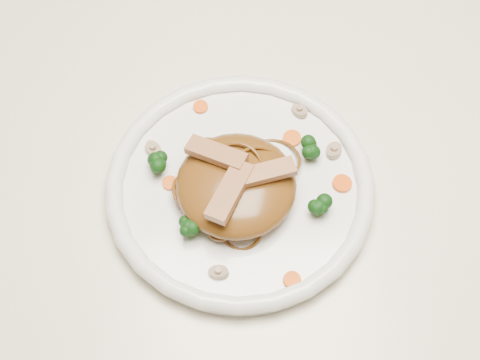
{
  "coord_description": "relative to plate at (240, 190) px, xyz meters",
  "views": [
    {
      "loc": [
        -0.05,
        -0.45,
        1.43
      ],
      "look_at": [
        -0.05,
        -0.08,
        0.78
      ],
      "focal_mm": 50.8,
      "sensor_mm": 36.0,
      "label": 1
    }
  ],
  "objects": [
    {
      "name": "ground",
      "position": [
        0.05,
        0.08,
        -0.76
      ],
      "size": [
        4.0,
        4.0,
        0.0
      ],
      "primitive_type": "plane",
      "color": "brown",
      "rests_on": "ground"
    },
    {
      "name": "table",
      "position": [
        0.05,
        0.08,
        -0.11
      ],
      "size": [
        1.2,
        0.8,
        0.75
      ],
      "color": "beige",
      "rests_on": "ground"
    },
    {
      "name": "plate",
      "position": [
        0.0,
        0.0,
        0.0
      ],
      "size": [
        0.36,
        0.36,
        0.02
      ],
      "primitive_type": "cylinder",
      "rotation": [
        0.0,
        0.0,
        -0.22
      ],
      "color": "white",
      "rests_on": "table"
    },
    {
      "name": "noodle_mound",
      "position": [
        -0.0,
        -0.01,
        0.03
      ],
      "size": [
        0.14,
        0.14,
        0.04
      ],
      "primitive_type": "ellipsoid",
      "rotation": [
        0.0,
        0.0,
        0.02
      ],
      "color": "#5E3612",
      "rests_on": "plate"
    },
    {
      "name": "chicken_a",
      "position": [
        0.03,
        -0.01,
        0.06
      ],
      "size": [
        0.07,
        0.04,
        0.01
      ],
      "primitive_type": "cube",
      "rotation": [
        0.0,
        0.0,
        0.3
      ],
      "color": "#A8794F",
      "rests_on": "noodle_mound"
    },
    {
      "name": "chicken_b",
      "position": [
        -0.03,
        0.01,
        0.06
      ],
      "size": [
        0.07,
        0.05,
        0.01
      ],
      "primitive_type": "cube",
      "rotation": [
        0.0,
        0.0,
        2.71
      ],
      "color": "#A8794F",
      "rests_on": "noodle_mound"
    },
    {
      "name": "chicken_c",
      "position": [
        -0.01,
        -0.03,
        0.06
      ],
      "size": [
        0.05,
        0.08,
        0.01
      ],
      "primitive_type": "cube",
      "rotation": [
        0.0,
        0.0,
        4.29
      ],
      "color": "#A8794F",
      "rests_on": "noodle_mound"
    },
    {
      "name": "broccoli_0",
      "position": [
        0.08,
        0.04,
        0.02
      ],
      "size": [
        0.03,
        0.03,
        0.03
      ],
      "primitive_type": null,
      "rotation": [
        0.0,
        0.0,
        -0.18
      ],
      "color": "#0C340A",
      "rests_on": "plate"
    },
    {
      "name": "broccoli_1",
      "position": [
        -0.1,
        0.02,
        0.02
      ],
      "size": [
        0.03,
        0.03,
        0.03
      ],
      "primitive_type": null,
      "rotation": [
        0.0,
        0.0,
        0.41
      ],
      "color": "#0C340A",
      "rests_on": "plate"
    },
    {
      "name": "broccoli_2",
      "position": [
        -0.05,
        -0.06,
        0.02
      ],
      "size": [
        0.03,
        0.03,
        0.03
      ],
      "primitive_type": null,
      "rotation": [
        0.0,
        0.0,
        -0.08
      ],
      "color": "#0C340A",
      "rests_on": "plate"
    },
    {
      "name": "broccoli_3",
      "position": [
        0.09,
        -0.03,
        0.02
      ],
      "size": [
        0.03,
        0.03,
        0.03
      ],
      "primitive_type": null,
      "rotation": [
        0.0,
        0.0,
        -0.17
      ],
      "color": "#0C340A",
      "rests_on": "plate"
    },
    {
      "name": "carrot_0",
      "position": [
        0.06,
        0.06,
        0.01
      ],
      "size": [
        0.02,
        0.02,
        0.0
      ],
      "primitive_type": "cylinder",
      "rotation": [
        0.0,
        0.0,
        -0.06
      ],
      "color": "#EF5F08",
      "rests_on": "plate"
    },
    {
      "name": "carrot_1",
      "position": [
        -0.08,
        0.0,
        0.01
      ],
      "size": [
        0.02,
        0.02,
        0.0
      ],
      "primitive_type": "cylinder",
      "rotation": [
        0.0,
        0.0,
        0.39
      ],
      "color": "#EF5F08",
      "rests_on": "plate"
    },
    {
      "name": "carrot_2",
      "position": [
        0.11,
        0.0,
        0.01
      ],
      "size": [
        0.02,
        0.02,
        0.0
      ],
      "primitive_type": "cylinder",
      "rotation": [
        0.0,
        0.0,
        -0.01
      ],
      "color": "#EF5F08",
      "rests_on": "plate"
    },
    {
      "name": "carrot_3",
      "position": [
        -0.05,
        0.11,
        0.01
      ],
      "size": [
        0.02,
        0.02,
        0.0
      ],
      "primitive_type": "cylinder",
      "rotation": [
        0.0,
        0.0,
        -0.22
      ],
      "color": "#EF5F08",
      "rests_on": "plate"
    },
    {
      "name": "carrot_4",
      "position": [
        0.06,
        -0.11,
        0.01
      ],
      "size": [
        0.02,
        0.02,
        0.0
      ],
      "primitive_type": "cylinder",
      "rotation": [
        0.0,
        0.0,
        0.42
      ],
      "color": "#EF5F08",
      "rests_on": "plate"
    },
    {
      "name": "mushroom_0",
      "position": [
        -0.02,
        -0.11,
        0.01
      ],
      "size": [
        0.02,
        0.02,
        0.01
      ],
      "primitive_type": "cylinder",
      "rotation": [
        0.0,
        0.0,
        -0.04
      ],
      "color": "tan",
      "rests_on": "plate"
    },
    {
      "name": "mushroom_1",
      "position": [
        0.11,
        0.05,
        0.01
      ],
      "size": [
        0.03,
        0.03,
        0.01
      ],
      "primitive_type": "cylinder",
      "rotation": [
        0.0,
        0.0,
        1.24
      ],
      "color": "tan",
      "rests_on": "plate"
    },
    {
      "name": "mushroom_2",
      "position": [
        -0.1,
        0.05,
        0.01
      ],
      "size": [
        0.03,
        0.03,
        0.01
      ],
      "primitive_type": "cylinder",
      "rotation": [
        0.0,
        0.0,
        -0.92
      ],
      "color": "tan",
      "rests_on": "plate"
    },
    {
      "name": "mushroom_3",
      "position": [
        0.07,
        0.1,
        0.01
      ],
      "size": [
        0.03,
        0.03,
        0.01
      ],
      "primitive_type": "cylinder",
      "rotation": [
        0.0,
        0.0,
        2.28
      ],
      "color": "tan",
      "rests_on": "plate"
    }
  ]
}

